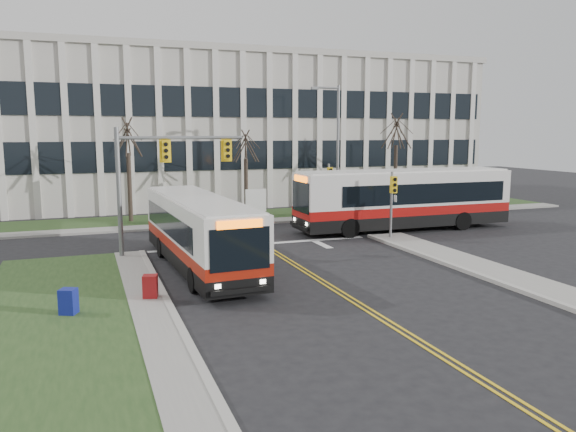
# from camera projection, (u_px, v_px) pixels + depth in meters

# --- Properties ---
(ground) EXTENTS (120.00, 120.00, 0.00)m
(ground) POSITION_uv_depth(u_px,v_px,m) (323.00, 282.00, 22.56)
(ground) COLOR black
(ground) RESTS_ON ground
(grass_verge) EXTENTS (5.00, 26.00, 0.12)m
(grass_verge) POSITION_uv_depth(u_px,v_px,m) (46.00, 363.00, 14.51)
(grass_verge) COLOR #27431D
(grass_verge) RESTS_ON ground
(sidewalk_west) EXTENTS (1.20, 26.00, 0.14)m
(sidewalk_west) POSITION_uv_depth(u_px,v_px,m) (163.00, 347.00, 15.53)
(sidewalk_west) COLOR #9E9B93
(sidewalk_west) RESTS_ON ground
(sidewalk_east) EXTENTS (2.00, 26.00, 0.14)m
(sidewalk_east) POSITION_uv_depth(u_px,v_px,m) (566.00, 295.00, 20.45)
(sidewalk_east) COLOR #9E9B93
(sidewalk_east) RESTS_ON ground
(sidewalk_cross) EXTENTS (44.00, 1.60, 0.14)m
(sidewalk_cross) POSITION_uv_depth(u_px,v_px,m) (301.00, 219.00, 38.36)
(sidewalk_cross) COLOR #9E9B93
(sidewalk_cross) RESTS_ON ground
(building_lawn) EXTENTS (44.00, 5.00, 0.12)m
(building_lawn) POSITION_uv_depth(u_px,v_px,m) (287.00, 214.00, 40.97)
(building_lawn) COLOR #27431D
(building_lawn) RESTS_ON ground
(office_building) EXTENTS (40.00, 16.00, 12.00)m
(office_building) POSITION_uv_depth(u_px,v_px,m) (242.00, 132.00, 51.23)
(office_building) COLOR beige
(office_building) RESTS_ON ground
(mast_arm_signal) EXTENTS (6.11, 0.38, 6.20)m
(mast_arm_signal) POSITION_uv_depth(u_px,v_px,m) (155.00, 168.00, 26.67)
(mast_arm_signal) COLOR slate
(mast_arm_signal) RESTS_ON ground
(signal_pole_near) EXTENTS (0.34, 0.39, 3.80)m
(signal_pole_near) POSITION_uv_depth(u_px,v_px,m) (392.00, 195.00, 31.04)
(signal_pole_near) COLOR slate
(signal_pole_near) RESTS_ON ground
(signal_pole_far) EXTENTS (0.34, 0.39, 3.80)m
(signal_pole_far) POSITION_uv_depth(u_px,v_px,m) (329.00, 182.00, 38.94)
(signal_pole_far) COLOR slate
(signal_pole_far) RESTS_ON ground
(streetlight) EXTENTS (2.15, 0.25, 9.20)m
(streetlight) POSITION_uv_depth(u_px,v_px,m) (336.00, 143.00, 39.56)
(streetlight) COLOR slate
(streetlight) RESTS_ON ground
(directory_sign) EXTENTS (1.50, 0.12, 2.00)m
(directory_sign) POSITION_uv_depth(u_px,v_px,m) (256.00, 201.00, 39.49)
(directory_sign) COLOR slate
(directory_sign) RESTS_ON ground
(tree_left) EXTENTS (1.80, 1.80, 7.70)m
(tree_left) POSITION_uv_depth(u_px,v_px,m) (128.00, 139.00, 36.42)
(tree_left) COLOR #42352B
(tree_left) RESTS_ON ground
(tree_mid) EXTENTS (1.80, 1.80, 6.82)m
(tree_mid) POSITION_uv_depth(u_px,v_px,m) (246.00, 148.00, 39.42)
(tree_mid) COLOR #42352B
(tree_mid) RESTS_ON ground
(tree_right) EXTENTS (1.80, 1.80, 8.25)m
(tree_right) POSITION_uv_depth(u_px,v_px,m) (396.00, 133.00, 43.16)
(tree_right) COLOR #42352B
(tree_right) RESTS_ON ground
(bus_main) EXTENTS (3.10, 11.69, 3.09)m
(bus_main) POSITION_uv_depth(u_px,v_px,m) (199.00, 234.00, 24.62)
(bus_main) COLOR silver
(bus_main) RESTS_ON ground
(bus_cross) EXTENTS (13.53, 2.99, 3.61)m
(bus_cross) POSITION_uv_depth(u_px,v_px,m) (404.00, 201.00, 34.36)
(bus_cross) COLOR silver
(bus_cross) RESTS_ON ground
(newspaper_box_blue) EXTENTS (0.64, 0.62, 0.95)m
(newspaper_box_blue) POSITION_uv_depth(u_px,v_px,m) (69.00, 303.00, 18.20)
(newspaper_box_blue) COLOR navy
(newspaper_box_blue) RESTS_ON ground
(newspaper_box_red) EXTENTS (0.59, 0.56, 0.95)m
(newspaper_box_red) POSITION_uv_depth(u_px,v_px,m) (150.00, 288.00, 19.94)
(newspaper_box_red) COLOR maroon
(newspaper_box_red) RESTS_ON ground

